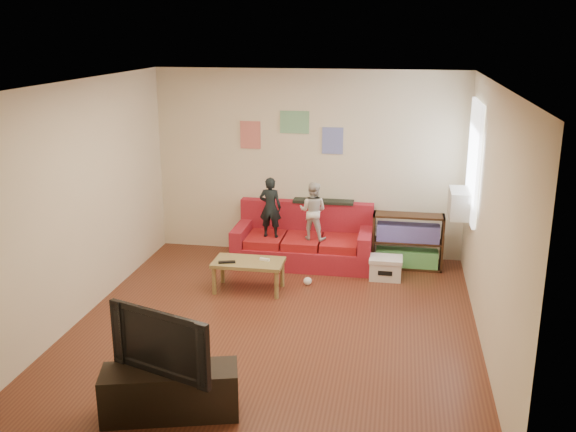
% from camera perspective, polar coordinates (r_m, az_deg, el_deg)
% --- Properties ---
extents(room_shell, '(4.52, 5.02, 2.72)m').
position_cam_1_polar(room_shell, '(6.93, -1.14, 0.55)').
color(room_shell, brown).
rests_on(room_shell, ground).
extents(sofa, '(1.94, 0.89, 0.85)m').
position_cam_1_polar(sofa, '(9.19, 1.41, -2.38)').
color(sofa, maroon).
rests_on(sofa, ground).
extents(child_a, '(0.32, 0.22, 0.86)m').
position_cam_1_polar(child_a, '(8.95, -1.58, 0.78)').
color(child_a, black).
rests_on(child_a, sofa).
extents(child_b, '(0.44, 0.38, 0.81)m').
position_cam_1_polar(child_b, '(8.86, 2.22, 0.46)').
color(child_b, silver).
rests_on(child_b, sofa).
extents(coffee_table, '(0.89, 0.49, 0.40)m').
position_cam_1_polar(coffee_table, '(8.19, -3.53, -4.38)').
color(coffee_table, olive).
rests_on(coffee_table, ground).
extents(remote, '(0.22, 0.11, 0.02)m').
position_cam_1_polar(remote, '(8.12, -5.46, -4.10)').
color(remote, black).
rests_on(remote, coffee_table).
extents(game_controller, '(0.14, 0.06, 0.03)m').
position_cam_1_polar(game_controller, '(8.17, -2.09, -3.88)').
color(game_controller, white).
rests_on(game_controller, coffee_table).
extents(bookshelf, '(0.97, 0.29, 0.78)m').
position_cam_1_polar(bookshelf, '(9.10, 10.57, -2.47)').
color(bookshelf, '#311D0F').
rests_on(bookshelf, ground).
extents(window, '(0.04, 1.08, 1.48)m').
position_cam_1_polar(window, '(8.40, 16.18, 4.74)').
color(window, white).
rests_on(window, room_shell).
extents(ac_unit, '(0.28, 0.55, 0.35)m').
position_cam_1_polar(ac_unit, '(8.52, 15.08, 1.09)').
color(ac_unit, '#B7B2A3').
rests_on(ac_unit, window).
extents(artwork_left, '(0.30, 0.01, 0.40)m').
position_cam_1_polar(artwork_left, '(9.40, -3.36, 7.21)').
color(artwork_left, '#D87266').
rests_on(artwork_left, room_shell).
extents(artwork_center, '(0.42, 0.01, 0.32)m').
position_cam_1_polar(artwork_center, '(9.24, 0.58, 8.34)').
color(artwork_center, '#72B27F').
rests_on(artwork_center, room_shell).
extents(artwork_right, '(0.30, 0.01, 0.38)m').
position_cam_1_polar(artwork_right, '(9.21, 3.98, 6.69)').
color(artwork_right, '#727FCC').
rests_on(artwork_right, room_shell).
extents(file_box, '(0.44, 0.33, 0.30)m').
position_cam_1_polar(file_box, '(8.72, 8.66, -4.58)').
color(file_box, silver).
rests_on(file_box, ground).
extents(tv_stand, '(1.23, 0.69, 0.44)m').
position_cam_1_polar(tv_stand, '(5.83, -10.41, -15.15)').
color(tv_stand, black).
rests_on(tv_stand, ground).
extents(television, '(1.00, 0.47, 0.58)m').
position_cam_1_polar(television, '(5.58, -10.69, -10.67)').
color(television, black).
rests_on(television, tv_stand).
extents(tissue, '(0.11, 0.11, 0.11)m').
position_cam_1_polar(tissue, '(8.45, 1.75, -5.81)').
color(tissue, white).
rests_on(tissue, ground).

